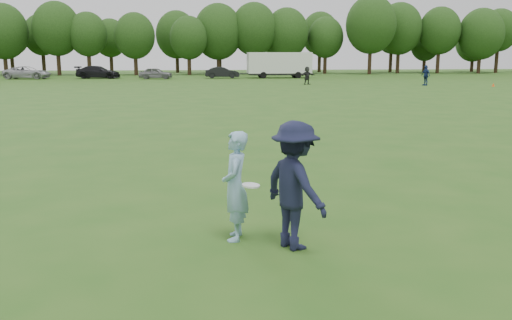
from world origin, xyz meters
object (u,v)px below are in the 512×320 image
Objects in this scene: car_d at (98,72)px; car_f at (222,73)px; player_far_d at (307,76)px; cargo_trailer at (279,64)px; defender at (295,185)px; player_far_b at (426,75)px; car_c at (27,73)px; field_cone at (493,85)px; thrower at (235,186)px; car_e at (156,73)px.

car_d is 1.25× the size of car_f.
cargo_trailer is at bearing 70.11° from player_far_d.
defender is 1.08× the size of player_far_d.
player_far_b is 0.35× the size of car_c.
car_d reaches higher than car_f.
car_f is at bearing -84.90° from car_c.
player_far_b is 0.21× the size of cargo_trailer.
car_c is (-41.63, 19.85, -0.20)m from player_far_b.
cargo_trailer is (-10.85, 19.02, 0.82)m from player_far_b.
car_f is 31.91m from field_cone.
car_c is at bearing -153.92° from thrower.
car_f is (8.15, 1.19, 0.02)m from car_e.
car_e is 13.37× the size of field_cone.
car_c is (-20.60, 61.74, -0.19)m from defender.
car_c is 23.58m from car_f.
player_far_d is 0.44× the size of car_e.
thrower is 0.40× the size of car_f.
car_e reaches higher than field_cone.
car_c is 8.30m from car_d.
car_f is at bearing 94.27° from player_far_d.
car_d is at bearing -137.19° from player_far_b.
car_e is 0.45× the size of cargo_trailer.
car_e is at bearing -167.60° from thrower.
player_far_d is (10.22, 44.92, -0.07)m from defender.
car_c is 1.36× the size of car_e.
defender is 0.35× the size of car_c.
defender reaches higher than car_d.
car_f is (-18.07, 19.10, -0.25)m from player_far_b.
car_c is 15.54m from car_e.
defender is 0.44× the size of car_f.
car_d reaches higher than car_c.
car_c is 0.61× the size of cargo_trailer.
field_cone is at bearing -130.79° from car_f.
defender is at bearing -122.86° from player_far_d.
defender is at bearing 178.71° from car_f.
cargo_trailer is at bearing -89.13° from car_f.
car_e is (15.41, -1.93, -0.08)m from car_c.
defender is 0.99× the size of player_far_b.
defender is 60.04m from car_e.
cargo_trailer reaches higher than thrower.
field_cone is at bearing -52.55° from cargo_trailer.
defender is 61.77m from cargo_trailer.
thrower is at bearing -124.01° from player_far_d.
thrower is 59.49m from car_e.
player_far_b reaches higher than field_cone.
car_c reaches higher than car_e.
player_far_d is 17.64m from car_f.
car_f is (3.80, 60.51, -0.14)m from thrower.
player_far_b reaches higher than car_f.
defender is 65.09m from car_c.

